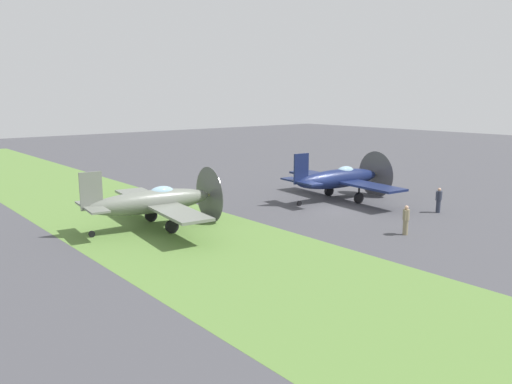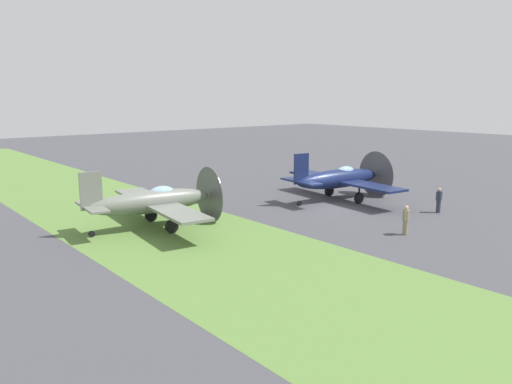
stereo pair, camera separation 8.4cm
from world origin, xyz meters
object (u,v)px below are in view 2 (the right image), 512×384
(ground_crew_mechanic, at_px, (439,200))
(ground_crew_chief, at_px, (406,220))
(airplane_wingman, at_px, (154,201))
(airplane_lead, at_px, (340,179))

(ground_crew_mechanic, bearing_deg, ground_crew_chief, 21.94)
(ground_crew_chief, bearing_deg, ground_crew_mechanic, 173.72)
(airplane_wingman, height_order, ground_crew_mechanic, airplane_wingman)
(airplane_wingman, relative_size, ground_crew_mechanic, 6.39)
(airplane_lead, height_order, ground_crew_chief, airplane_lead)
(airplane_lead, relative_size, ground_crew_chief, 6.54)
(ground_crew_chief, relative_size, ground_crew_mechanic, 1.00)
(ground_crew_mechanic, bearing_deg, airplane_lead, -68.51)
(airplane_wingman, bearing_deg, airplane_lead, 90.54)
(airplane_lead, distance_m, ground_crew_chief, 10.19)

